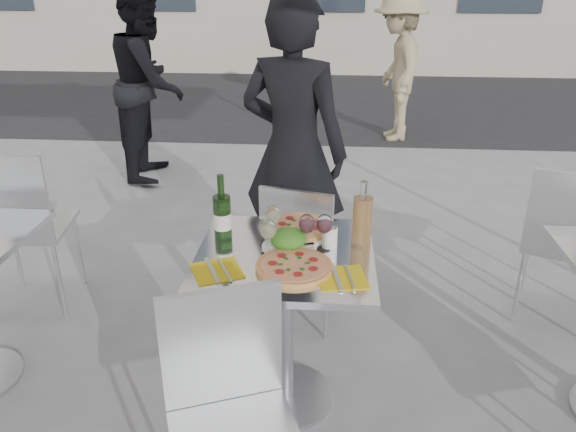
# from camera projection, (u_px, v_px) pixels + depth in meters

# --- Properties ---
(ground) EXTENTS (80.00, 80.00, 0.00)m
(ground) POSITION_uv_depth(u_px,v_px,m) (285.00, 397.00, 2.59)
(ground) COLOR slate
(street_asphalt) EXTENTS (24.00, 5.00, 0.00)m
(street_asphalt) POSITION_uv_depth(u_px,v_px,m) (320.00, 98.00, 8.51)
(street_asphalt) COLOR black
(street_asphalt) RESTS_ON ground
(main_table) EXTENTS (0.72, 0.72, 0.75)m
(main_table) POSITION_uv_depth(u_px,v_px,m) (285.00, 297.00, 2.37)
(main_table) COLOR #B7BABF
(main_table) RESTS_ON ground
(chair_far) EXTENTS (0.47, 0.48, 0.84)m
(chair_far) POSITION_uv_depth(u_px,v_px,m) (302.00, 245.00, 2.92)
(chair_far) COLOR silver
(chair_far) RESTS_ON ground
(chair_near) EXTENTS (0.53, 0.53, 0.89)m
(chair_near) POSITION_uv_depth(u_px,v_px,m) (230.00, 403.00, 1.82)
(chair_near) COLOR silver
(chair_near) RESTS_ON ground
(side_chair_lfar) EXTENTS (0.50, 0.51, 0.97)m
(side_chair_lfar) POSITION_uv_depth(u_px,v_px,m) (19.00, 220.00, 3.02)
(side_chair_lfar) COLOR silver
(side_chair_lfar) RESTS_ON ground
(side_chair_rfar) EXTENTS (0.55, 0.56, 0.91)m
(side_chair_rfar) POSITION_uv_depth(u_px,v_px,m) (567.00, 236.00, 2.91)
(side_chair_rfar) COLOR silver
(side_chair_rfar) RESTS_ON ground
(woman_diner) EXTENTS (0.73, 0.61, 1.73)m
(woman_diner) POSITION_uv_depth(u_px,v_px,m) (293.00, 152.00, 3.16)
(woman_diner) COLOR black
(woman_diner) RESTS_ON ground
(pedestrian_a) EXTENTS (0.72, 0.89, 1.73)m
(pedestrian_a) POSITION_uv_depth(u_px,v_px,m) (149.00, 83.00, 5.04)
(pedestrian_a) COLOR black
(pedestrian_a) RESTS_ON ground
(pedestrian_b) EXTENTS (0.67, 1.08, 1.60)m
(pedestrian_b) POSITION_uv_depth(u_px,v_px,m) (397.00, 68.00, 6.20)
(pedestrian_b) COLOR tan
(pedestrian_b) RESTS_ON ground
(pizza_near) EXTENTS (0.30, 0.30, 0.02)m
(pizza_near) POSITION_uv_depth(u_px,v_px,m) (294.00, 266.00, 2.16)
(pizza_near) COLOR tan
(pizza_near) RESTS_ON main_table
(pizza_far) EXTENTS (0.33, 0.33, 0.03)m
(pizza_far) POSITION_uv_depth(u_px,v_px,m) (300.00, 228.00, 2.47)
(pizza_far) COLOR white
(pizza_far) RESTS_ON main_table
(salad_plate) EXTENTS (0.22, 0.22, 0.09)m
(salad_plate) POSITION_uv_depth(u_px,v_px,m) (288.00, 240.00, 2.31)
(salad_plate) COLOR white
(salad_plate) RESTS_ON main_table
(wine_bottle) EXTENTS (0.07, 0.08, 0.29)m
(wine_bottle) POSITION_uv_depth(u_px,v_px,m) (222.00, 215.00, 2.35)
(wine_bottle) COLOR #28531F
(wine_bottle) RESTS_ON main_table
(carafe) EXTENTS (0.08, 0.08, 0.29)m
(carafe) POSITION_uv_depth(u_px,v_px,m) (362.00, 221.00, 2.29)
(carafe) COLOR tan
(carafe) RESTS_ON main_table
(sugar_shaker) EXTENTS (0.06, 0.06, 0.11)m
(sugar_shaker) POSITION_uv_depth(u_px,v_px,m) (330.00, 235.00, 2.32)
(sugar_shaker) COLOR white
(sugar_shaker) RESTS_ON main_table
(wineglass_white_a) EXTENTS (0.07, 0.07, 0.16)m
(wineglass_white_a) POSITION_uv_depth(u_px,v_px,m) (268.00, 230.00, 2.23)
(wineglass_white_a) COLOR white
(wineglass_white_a) RESTS_ON main_table
(wineglass_white_b) EXTENTS (0.07, 0.07, 0.16)m
(wineglass_white_b) POSITION_uv_depth(u_px,v_px,m) (273.00, 216.00, 2.36)
(wineglass_white_b) COLOR white
(wineglass_white_b) RESTS_ON main_table
(wineglass_red_a) EXTENTS (0.07, 0.07, 0.16)m
(wineglass_red_a) POSITION_uv_depth(u_px,v_px,m) (307.00, 225.00, 2.28)
(wineglass_red_a) COLOR white
(wineglass_red_a) RESTS_ON main_table
(wineglass_red_b) EXTENTS (0.07, 0.07, 0.16)m
(wineglass_red_b) POSITION_uv_depth(u_px,v_px,m) (325.00, 225.00, 2.28)
(wineglass_red_b) COLOR white
(wineglass_red_b) RESTS_ON main_table
(napkin_left) EXTENTS (0.24, 0.24, 0.01)m
(napkin_left) POSITION_uv_depth(u_px,v_px,m) (217.00, 270.00, 2.15)
(napkin_left) COLOR yellow
(napkin_left) RESTS_ON main_table
(napkin_right) EXTENTS (0.21, 0.21, 0.01)m
(napkin_right) POSITION_uv_depth(u_px,v_px,m) (342.00, 277.00, 2.10)
(napkin_right) COLOR yellow
(napkin_right) RESTS_ON main_table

